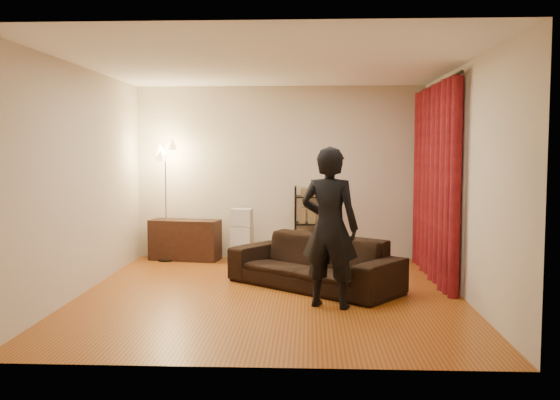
{
  "coord_description": "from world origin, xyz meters",
  "views": [
    {
      "loc": [
        0.45,
        -7.29,
        1.73
      ],
      "look_at": [
        0.1,
        0.3,
        1.1
      ],
      "focal_mm": 40.0,
      "sensor_mm": 36.0,
      "label": 1
    }
  ],
  "objects_px": {
    "storage_boxes": "(242,235)",
    "floor_lamp": "(166,202)",
    "sofa": "(314,262)",
    "person": "(329,227)",
    "media_cabinet": "(185,240)",
    "wire_shelf": "(312,223)"
  },
  "relations": [
    {
      "from": "media_cabinet",
      "to": "floor_lamp",
      "type": "bearing_deg",
      "value": -151.57
    },
    {
      "from": "sofa",
      "to": "storage_boxes",
      "type": "xyz_separation_m",
      "value": [
        -1.09,
        1.81,
        0.09
      ]
    },
    {
      "from": "media_cabinet",
      "to": "floor_lamp",
      "type": "distance_m",
      "value": 0.66
    },
    {
      "from": "wire_shelf",
      "to": "sofa",
      "type": "bearing_deg",
      "value": -97.56
    },
    {
      "from": "wire_shelf",
      "to": "storage_boxes",
      "type": "bearing_deg",
      "value": 177.6
    },
    {
      "from": "media_cabinet",
      "to": "wire_shelf",
      "type": "xyz_separation_m",
      "value": [
        1.98,
        0.05,
        0.26
      ]
    },
    {
      "from": "sofa",
      "to": "floor_lamp",
      "type": "height_order",
      "value": "floor_lamp"
    },
    {
      "from": "person",
      "to": "storage_boxes",
      "type": "height_order",
      "value": "person"
    },
    {
      "from": "sofa",
      "to": "media_cabinet",
      "type": "bearing_deg",
      "value": 174.88
    },
    {
      "from": "wire_shelf",
      "to": "floor_lamp",
      "type": "bearing_deg",
      "value": 175.73
    },
    {
      "from": "person",
      "to": "floor_lamp",
      "type": "height_order",
      "value": "floor_lamp"
    },
    {
      "from": "sofa",
      "to": "person",
      "type": "xyz_separation_m",
      "value": [
        0.16,
        -0.93,
        0.56
      ]
    },
    {
      "from": "person",
      "to": "media_cabinet",
      "type": "bearing_deg",
      "value": -33.68
    },
    {
      "from": "person",
      "to": "floor_lamp",
      "type": "xyz_separation_m",
      "value": [
        -2.42,
        2.71,
        0.03
      ]
    },
    {
      "from": "sofa",
      "to": "media_cabinet",
      "type": "xyz_separation_m",
      "value": [
        -1.99,
        1.87,
        -0.01
      ]
    },
    {
      "from": "storage_boxes",
      "to": "floor_lamp",
      "type": "relative_size",
      "value": 0.45
    },
    {
      "from": "sofa",
      "to": "storage_boxes",
      "type": "distance_m",
      "value": 2.12
    },
    {
      "from": "storage_boxes",
      "to": "wire_shelf",
      "type": "height_order",
      "value": "wire_shelf"
    },
    {
      "from": "person",
      "to": "storage_boxes",
      "type": "bearing_deg",
      "value": -46.6
    },
    {
      "from": "sofa",
      "to": "wire_shelf",
      "type": "height_order",
      "value": "wire_shelf"
    },
    {
      "from": "storage_boxes",
      "to": "wire_shelf",
      "type": "relative_size",
      "value": 0.71
    },
    {
      "from": "storage_boxes",
      "to": "floor_lamp",
      "type": "bearing_deg",
      "value": -178.13
    }
  ]
}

